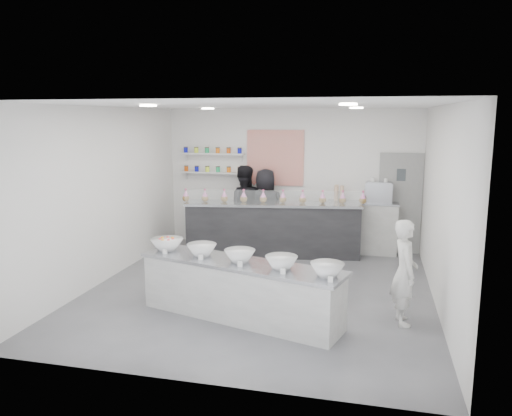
{
  "coord_description": "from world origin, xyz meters",
  "views": [
    {
      "loc": [
        1.77,
        -7.66,
        2.82
      ],
      "look_at": [
        -0.16,
        0.4,
        1.31
      ],
      "focal_mm": 35.0,
      "sensor_mm": 36.0,
      "label": 1
    }
  ],
  "objects_px": {
    "staff_left": "(243,207)",
    "staff_right": "(265,209)",
    "espresso_ledge": "(362,227)",
    "woman_prep": "(404,272)",
    "prep_counter": "(240,290)",
    "espresso_machine": "(379,193)",
    "back_bar": "(273,229)"
  },
  "relations": [
    {
      "from": "back_bar",
      "to": "woman_prep",
      "type": "height_order",
      "value": "woman_prep"
    },
    {
      "from": "staff_left",
      "to": "prep_counter",
      "type": "bearing_deg",
      "value": 88.8
    },
    {
      "from": "espresso_machine",
      "to": "woman_prep",
      "type": "xyz_separation_m",
      "value": [
        0.36,
        -3.6,
        -0.56
      ]
    },
    {
      "from": "staff_left",
      "to": "espresso_ledge",
      "type": "bearing_deg",
      "value": 168.65
    },
    {
      "from": "espresso_machine",
      "to": "staff_left",
      "type": "relative_size",
      "value": 0.3
    },
    {
      "from": "espresso_ledge",
      "to": "staff_left",
      "type": "xyz_separation_m",
      "value": [
        -2.52,
        -0.18,
        0.36
      ]
    },
    {
      "from": "staff_left",
      "to": "staff_right",
      "type": "xyz_separation_m",
      "value": [
        0.49,
        0.0,
        -0.03
      ]
    },
    {
      "from": "prep_counter",
      "to": "staff_left",
      "type": "height_order",
      "value": "staff_left"
    },
    {
      "from": "espresso_machine",
      "to": "staff_left",
      "type": "distance_m",
      "value": 2.87
    },
    {
      "from": "staff_right",
      "to": "espresso_ledge",
      "type": "bearing_deg",
      "value": 164.77
    },
    {
      "from": "woman_prep",
      "to": "staff_left",
      "type": "relative_size",
      "value": 0.81
    },
    {
      "from": "prep_counter",
      "to": "staff_right",
      "type": "bearing_deg",
      "value": 113.08
    },
    {
      "from": "back_bar",
      "to": "staff_left",
      "type": "xyz_separation_m",
      "value": [
        -0.75,
        0.46,
        0.35
      ]
    },
    {
      "from": "espresso_ledge",
      "to": "staff_right",
      "type": "xyz_separation_m",
      "value": [
        -2.03,
        -0.18,
        0.33
      ]
    },
    {
      "from": "woman_prep",
      "to": "staff_left",
      "type": "xyz_separation_m",
      "value": [
        -3.2,
        3.42,
        0.17
      ]
    },
    {
      "from": "woman_prep",
      "to": "staff_right",
      "type": "distance_m",
      "value": 4.36
    },
    {
      "from": "espresso_ledge",
      "to": "staff_left",
      "type": "height_order",
      "value": "staff_left"
    },
    {
      "from": "espresso_machine",
      "to": "woman_prep",
      "type": "relative_size",
      "value": 0.37
    },
    {
      "from": "staff_left",
      "to": "staff_right",
      "type": "relative_size",
      "value": 1.03
    },
    {
      "from": "prep_counter",
      "to": "espresso_machine",
      "type": "xyz_separation_m",
      "value": [
        1.88,
        3.97,
        0.88
      ]
    },
    {
      "from": "woman_prep",
      "to": "espresso_machine",
      "type": "bearing_deg",
      "value": -4.6
    },
    {
      "from": "prep_counter",
      "to": "woman_prep",
      "type": "xyz_separation_m",
      "value": [
        2.24,
        0.36,
        0.32
      ]
    },
    {
      "from": "espresso_ledge",
      "to": "staff_right",
      "type": "height_order",
      "value": "staff_right"
    },
    {
      "from": "staff_right",
      "to": "prep_counter",
      "type": "bearing_deg",
      "value": 76.71
    },
    {
      "from": "back_bar",
      "to": "espresso_machine",
      "type": "bearing_deg",
      "value": 8.19
    },
    {
      "from": "back_bar",
      "to": "staff_left",
      "type": "relative_size",
      "value": 1.97
    },
    {
      "from": "espresso_machine",
      "to": "staff_left",
      "type": "bearing_deg",
      "value": -176.37
    },
    {
      "from": "espresso_ledge",
      "to": "staff_left",
      "type": "distance_m",
      "value": 2.56
    },
    {
      "from": "espresso_ledge",
      "to": "staff_right",
      "type": "relative_size",
      "value": 0.84
    },
    {
      "from": "woman_prep",
      "to": "staff_left",
      "type": "height_order",
      "value": "staff_left"
    },
    {
      "from": "back_bar",
      "to": "woman_prep",
      "type": "xyz_separation_m",
      "value": [
        2.44,
        -2.97,
        0.18
      ]
    },
    {
      "from": "staff_left",
      "to": "staff_right",
      "type": "bearing_deg",
      "value": 164.57
    }
  ]
}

